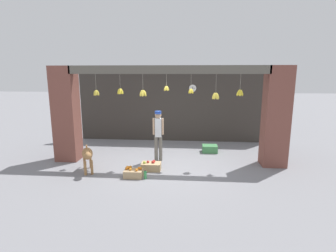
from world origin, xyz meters
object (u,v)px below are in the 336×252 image
(dog, at_px, (87,155))
(fruit_crate_apples, at_px, (151,166))
(fruit_crate_oranges, at_px, (133,173))
(water_bottle, at_px, (145,175))
(shopkeeper, at_px, (158,132))
(produce_box_green, at_px, (210,149))
(wall_clock, at_px, (193,88))

(dog, relative_size, fruit_crate_apples, 1.79)
(fruit_crate_oranges, bearing_deg, fruit_crate_apples, 53.58)
(dog, xyz_separation_m, water_bottle, (1.68, -0.36, -0.39))
(shopkeeper, xyz_separation_m, water_bottle, (-0.17, -1.50, -0.82))
(produce_box_green, bearing_deg, water_bottle, -126.29)
(shopkeeper, bearing_deg, wall_clock, -118.84)
(shopkeeper, xyz_separation_m, fruit_crate_apples, (-0.11, -0.86, -0.81))
(dog, bearing_deg, fruit_crate_apples, 74.85)
(dog, distance_m, fruit_crate_oranges, 1.42)
(produce_box_green, bearing_deg, fruit_crate_apples, -133.51)
(dog, xyz_separation_m, shopkeeper, (1.85, 1.14, 0.43))
(fruit_crate_apples, distance_m, water_bottle, 0.64)
(dog, height_order, shopkeeper, shopkeeper)
(shopkeeper, relative_size, produce_box_green, 3.06)
(fruit_crate_apples, height_order, wall_clock, wall_clock)
(dog, relative_size, shopkeeper, 0.62)
(shopkeeper, distance_m, produce_box_green, 2.15)
(dog, relative_size, fruit_crate_oranges, 2.01)
(fruit_crate_apples, distance_m, wall_clock, 4.11)
(water_bottle, bearing_deg, dog, 167.95)
(fruit_crate_oranges, bearing_deg, produce_box_green, 47.93)
(fruit_crate_apples, bearing_deg, dog, -170.86)
(fruit_crate_oranges, height_order, wall_clock, wall_clock)
(dog, bearing_deg, water_bottle, 53.67)
(shopkeeper, height_order, fruit_crate_apples, shopkeeper)
(fruit_crate_oranges, xyz_separation_m, fruit_crate_apples, (0.40, 0.54, 0.00))
(water_bottle, bearing_deg, produce_box_green, 53.71)
(shopkeeper, distance_m, water_bottle, 1.71)
(shopkeeper, height_order, fruit_crate_oranges, shopkeeper)
(shopkeeper, xyz_separation_m, wall_clock, (1.07, 2.52, 1.22))
(shopkeeper, bearing_deg, water_bottle, 77.67)
(produce_box_green, bearing_deg, wall_clock, 112.99)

